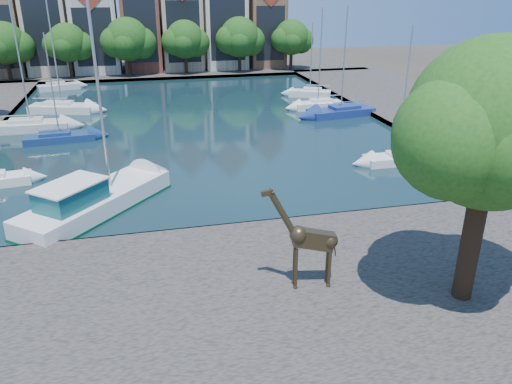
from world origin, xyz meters
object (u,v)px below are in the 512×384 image
(motorsailer, at_px, (92,199))
(sailboat_right_a, at_px, (398,157))
(giraffe_statue, at_px, (308,239))
(plane_tree, at_px, (495,130))

(motorsailer, bearing_deg, sailboat_right_a, 10.73)
(giraffe_statue, relative_size, sailboat_right_a, 0.46)
(motorsailer, bearing_deg, plane_tree, -39.30)
(giraffe_statue, relative_size, motorsailer, 0.38)
(giraffe_statue, distance_m, motorsailer, 14.50)
(plane_tree, xyz_separation_m, sailboat_right_a, (6.02, 17.11, -7.10))
(motorsailer, height_order, sailboat_right_a, motorsailer)
(giraffe_statue, height_order, sailboat_right_a, sailboat_right_a)
(plane_tree, distance_m, motorsailer, 21.53)
(plane_tree, xyz_separation_m, motorsailer, (-15.84, 12.97, -6.66))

